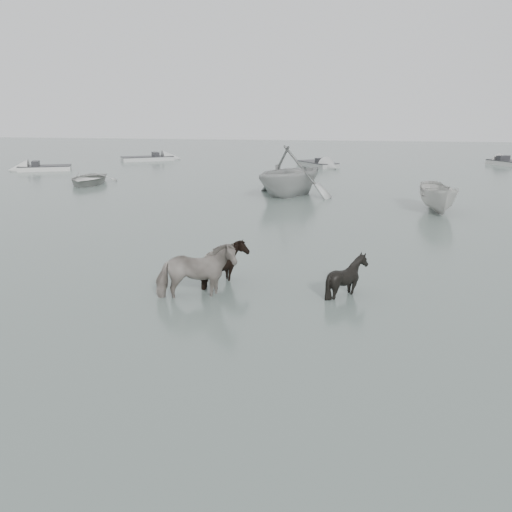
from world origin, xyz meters
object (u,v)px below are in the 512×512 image
(pony_dark, at_px, (226,260))
(rowboat_lead, at_px, (88,177))
(pony_black, at_px, (347,270))
(pony_pinto, at_px, (196,266))

(pony_dark, distance_m, rowboat_lead, 23.19)
(pony_black, xyz_separation_m, rowboat_lead, (-16.50, 19.48, -0.23))
(rowboat_lead, bearing_deg, pony_dark, -63.42)
(pony_pinto, relative_size, pony_black, 1.53)
(pony_black, bearing_deg, pony_pinto, 97.46)
(pony_pinto, relative_size, rowboat_lead, 0.48)
(pony_pinto, bearing_deg, pony_dark, -41.45)
(pony_dark, distance_m, pony_black, 3.38)
(pony_dark, relative_size, pony_black, 1.03)
(pony_pinto, relative_size, pony_dark, 1.48)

